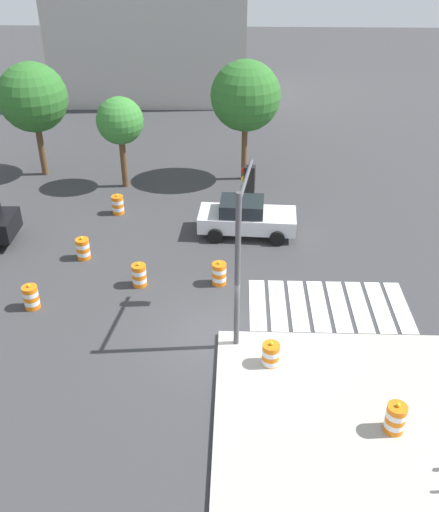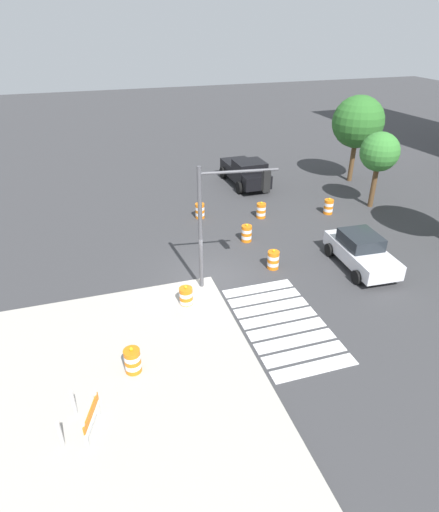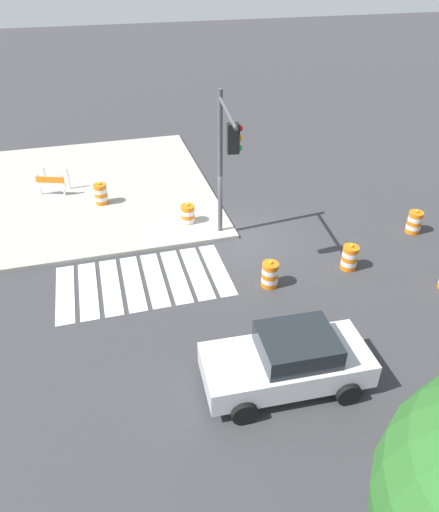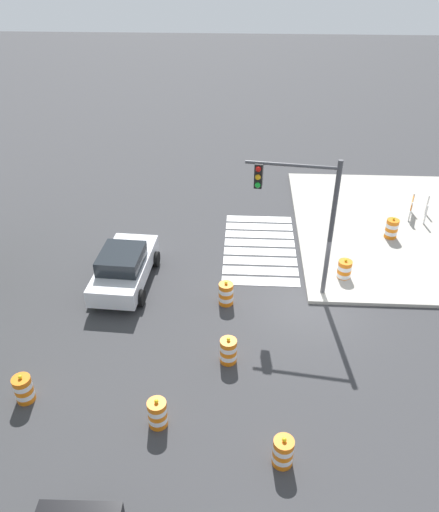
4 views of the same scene
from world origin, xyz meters
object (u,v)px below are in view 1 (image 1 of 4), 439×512
object	(u,v)px
traffic_barrel_median_near	(83,249)
traffic_barrel_crosswalk_end	(219,274)
traffic_barrel_median_far	(271,356)
traffic_barrel_on_sidewalk	(395,418)
traffic_light_pole	(242,228)
street_tree_streetside_far	(120,122)
street_tree_streetside_mid	(33,98)
sports_car	(246,217)
traffic_barrel_lane_center	(118,205)
traffic_barrel_near_corner	(31,297)
traffic_barrel_far_curb	(139,275)
street_tree_streetside_near	(246,96)

from	to	relation	value
traffic_barrel_median_near	traffic_barrel_crosswalk_end	bearing A→B (deg)	-16.77
traffic_barrel_median_near	traffic_barrel_median_far	bearing A→B (deg)	-40.71
traffic_barrel_crosswalk_end	traffic_barrel_on_sidewalk	distance (m)	8.97
traffic_light_pole	street_tree_streetside_far	size ratio (longest dim) A/B	1.17
traffic_barrel_median_near	street_tree_streetside_mid	bearing A→B (deg)	115.61
sports_car	traffic_light_pole	world-z (taller)	traffic_light_pole
traffic_barrel_on_sidewalk	street_tree_streetside_far	bearing A→B (deg)	122.11
traffic_barrel_lane_center	traffic_barrel_on_sidewalk	bearing A→B (deg)	-52.69
traffic_barrel_near_corner	traffic_barrel_far_curb	xyz separation A→B (m)	(3.72, 1.59, 0.00)
traffic_light_pole	street_tree_streetside_far	distance (m)	13.19
traffic_barrel_median_far	street_tree_streetside_near	size ratio (longest dim) A/B	0.16
traffic_barrel_median_near	traffic_barrel_median_far	distance (m)	9.92
traffic_barrel_far_curb	street_tree_streetside_mid	distance (m)	13.27
traffic_barrel_median_far	traffic_barrel_lane_center	world-z (taller)	same
traffic_barrel_crosswalk_end	street_tree_streetside_far	distance (m)	10.91
traffic_barrel_crosswalk_end	traffic_barrel_median_far	bearing A→B (deg)	-69.30
traffic_barrel_median_near	traffic_barrel_lane_center	bearing A→B (deg)	80.65
traffic_barrel_near_corner	traffic_barrel_median_far	xyz separation A→B (m)	(8.59, -2.94, 0.00)
sports_car	traffic_barrel_median_near	bearing A→B (deg)	-160.60
traffic_barrel_near_corner	traffic_barrel_crosswalk_end	xyz separation A→B (m)	(6.80, 1.80, 0.00)
traffic_barrel_on_sidewalk	street_tree_streetside_near	size ratio (longest dim) A/B	0.16
traffic_barrel_median_near	street_tree_streetside_mid	size ratio (longest dim) A/B	0.17
traffic_barrel_crosswalk_end	traffic_barrel_far_curb	xyz separation A→B (m)	(-3.08, -0.21, 0.00)
sports_car	traffic_barrel_median_far	xyz separation A→B (m)	(0.73, -8.86, -0.36)
traffic_barrel_near_corner	traffic_light_pole	world-z (taller)	traffic_light_pole
traffic_barrel_far_curb	street_tree_streetside_near	distance (m)	11.93
traffic_barrel_lane_center	traffic_barrel_on_sidewalk	xyz separation A→B (m)	(10.13, -13.29, 0.15)
traffic_barrel_crosswalk_end	street_tree_streetside_mid	xyz separation A→B (m)	(-9.94, 10.51, 3.77)
traffic_light_pole	street_tree_streetside_mid	size ratio (longest dim) A/B	0.91
sports_car	street_tree_streetside_near	bearing A→B (deg)	90.62
street_tree_streetside_mid	sports_car	bearing A→B (deg)	-30.20
traffic_barrel_on_sidewalk	traffic_light_pole	bearing A→B (deg)	131.89
traffic_barrel_on_sidewalk	street_tree_streetside_mid	world-z (taller)	street_tree_streetside_mid
traffic_barrel_near_corner	street_tree_streetside_near	size ratio (longest dim) A/B	0.16
traffic_barrel_lane_center	street_tree_streetside_mid	distance (m)	7.71
traffic_light_pole	sports_car	bearing A→B (deg)	88.05
traffic_barrel_lane_center	street_tree_streetside_far	xyz separation A→B (m)	(-0.20, 3.17, 3.04)
traffic_barrel_near_corner	street_tree_streetside_mid	xyz separation A→B (m)	(-3.14, 12.31, 3.77)
street_tree_streetside_far	traffic_barrel_lane_center	bearing A→B (deg)	-86.38
street_tree_streetside_far	traffic_barrel_median_far	bearing A→B (deg)	-63.03
street_tree_streetside_near	street_tree_streetside_far	bearing A→B (deg)	-169.19
traffic_barrel_median_near	traffic_barrel_on_sidewalk	bearing A→B (deg)	-40.11
traffic_barrel_near_corner	traffic_barrel_median_far	world-z (taller)	same
traffic_barrel_on_sidewalk	traffic_barrel_median_far	bearing A→B (deg)	141.28
street_tree_streetside_near	traffic_barrel_crosswalk_end	bearing A→B (deg)	-95.52
traffic_light_pole	traffic_barrel_median_near	bearing A→B (deg)	146.37
street_tree_streetside_far	sports_car	bearing A→B (deg)	-38.22
traffic_barrel_crosswalk_end	traffic_barrel_median_near	world-z (taller)	same
traffic_barrel_near_corner	traffic_barrel_crosswalk_end	distance (m)	7.04
traffic_barrel_median_near	street_tree_streetside_near	bearing A→B (deg)	51.81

